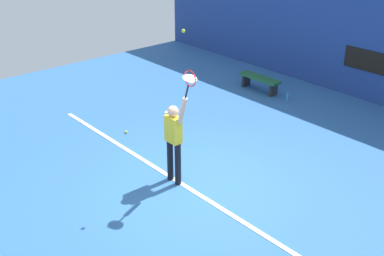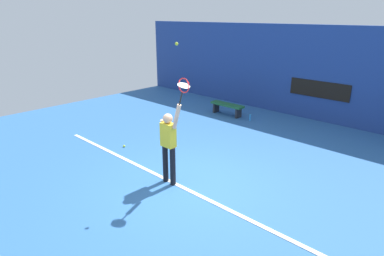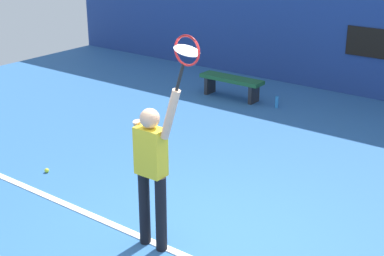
{
  "view_description": "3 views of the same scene",
  "coord_description": "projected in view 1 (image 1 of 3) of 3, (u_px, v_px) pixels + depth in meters",
  "views": [
    {
      "loc": [
        6.42,
        -5.67,
        5.33
      ],
      "look_at": [
        -0.54,
        0.37,
        1.0
      ],
      "focal_mm": 45.93,
      "sensor_mm": 36.0,
      "label": 1
    },
    {
      "loc": [
        4.7,
        -4.83,
        3.75
      ],
      "look_at": [
        -0.12,
        0.24,
        1.32
      ],
      "focal_mm": 30.69,
      "sensor_mm": 36.0,
      "label": 2
    },
    {
      "loc": [
        3.36,
        -4.46,
        3.62
      ],
      "look_at": [
        -0.39,
        0.49,
        1.26
      ],
      "focal_mm": 52.72,
      "sensor_mm": 36.0,
      "label": 3
    }
  ],
  "objects": [
    {
      "name": "court_bench",
      "position": [
        260.0,
        80.0,
        14.81
      ],
      "size": [
        1.4,
        0.36,
        0.45
      ],
      "color": "#1E592D",
      "rests_on": "ground_plane"
    },
    {
      "name": "court_baseline",
      "position": [
        189.0,
        189.0,
        9.91
      ],
      "size": [
        10.0,
        0.1,
        0.01
      ],
      "primitive_type": "cube",
      "color": "white",
      "rests_on": "ground_plane"
    },
    {
      "name": "tennis_player",
      "position": [
        174.0,
        138.0,
        9.75
      ],
      "size": [
        0.66,
        0.31,
        1.98
      ],
      "color": "black",
      "rests_on": "ground_plane"
    },
    {
      "name": "spare_ball",
      "position": [
        126.0,
        132.0,
        12.24
      ],
      "size": [
        0.07,
        0.07,
        0.07
      ],
      "primitive_type": "sphere",
      "color": "#CCE033",
      "rests_on": "ground_plane"
    },
    {
      "name": "tennis_racket",
      "position": [
        190.0,
        80.0,
        8.84
      ],
      "size": [
        0.39,
        0.27,
        0.63
      ],
      "color": "black"
    },
    {
      "name": "ground_plane",
      "position": [
        196.0,
        186.0,
        10.02
      ],
      "size": [
        18.0,
        18.0,
        0.0
      ],
      "primitive_type": "plane",
      "color": "#2D609E"
    },
    {
      "name": "sponsor_banner_center",
      "position": [
        380.0,
        64.0,
        13.54
      ],
      "size": [
        2.2,
        0.03,
        0.6
      ],
      "primitive_type": "cube",
      "color": "black"
    },
    {
      "name": "tennis_ball",
      "position": [
        183.0,
        31.0,
        8.72
      ],
      "size": [
        0.07,
        0.07,
        0.07
      ],
      "primitive_type": "sphere",
      "color": "#CCE033"
    },
    {
      "name": "water_bottle",
      "position": [
        287.0,
        97.0,
        14.16
      ],
      "size": [
        0.07,
        0.07,
        0.24
      ],
      "primitive_type": "cylinder",
      "color": "#338CD8",
      "rests_on": "ground_plane"
    }
  ]
}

